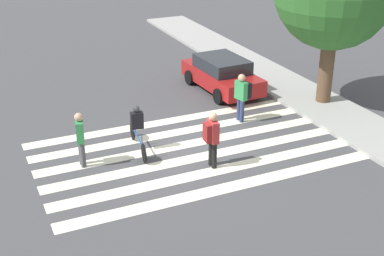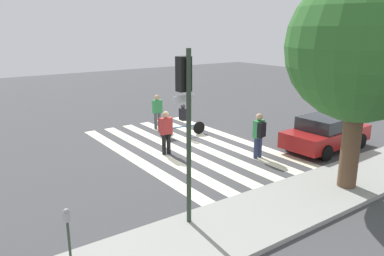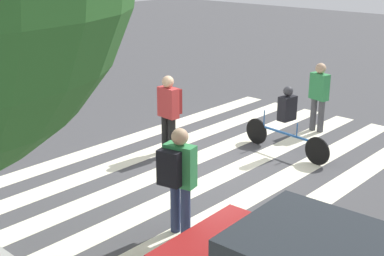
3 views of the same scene
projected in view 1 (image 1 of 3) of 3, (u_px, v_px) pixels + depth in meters
name	position (u px, v px, depth m)	size (l,w,h in m)	color
ground_plane	(191.00, 151.00, 17.55)	(60.00, 60.00, 0.00)	#444447
sidewalk_curb	(344.00, 118.00, 19.86)	(36.00, 2.50, 0.14)	#9E9E99
crosswalk_stripes	(191.00, 151.00, 17.55)	(5.67, 10.00, 0.01)	#F2EDCC
pedestrian_adult_yellow_jacket	(242.00, 94.00, 19.38)	(0.54, 0.49, 1.82)	navy
pedestrian_child_with_backpack	(80.00, 136.00, 16.24)	(0.53, 0.33, 1.77)	#4C4C51
pedestrian_adult_blue_shirt	(212.00, 136.00, 16.15)	(0.51, 0.43, 1.80)	black
cyclist_far_lane	(137.00, 126.00, 17.25)	(2.37, 0.42, 1.58)	black
car_parked_dark_suv	(222.00, 74.00, 22.46)	(4.23, 2.09, 1.44)	maroon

